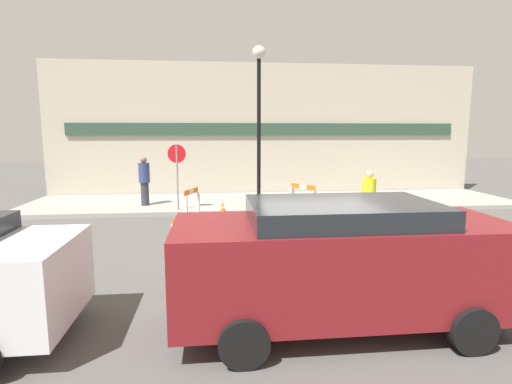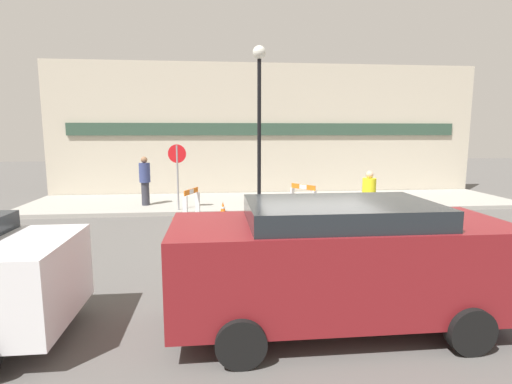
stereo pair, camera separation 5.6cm
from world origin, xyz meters
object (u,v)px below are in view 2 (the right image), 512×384
streetlamp_post (259,105)px  stop_sign (177,166)px  person_worker (369,201)px  person_pedestrian (145,179)px  parked_car_1 (339,258)px

streetlamp_post → stop_sign: bearing=-171.7°
person_worker → person_pedestrian: bearing=-19.5°
streetlamp_post → parked_car_1: bearing=-88.9°
person_worker → parked_car_1: parked_car_1 is taller
streetlamp_post → parked_car_1: streetlamp_post is taller
streetlamp_post → person_pedestrian: streetlamp_post is taller
stop_sign → parked_car_1: bearing=120.9°
person_worker → person_pedestrian: (-6.45, 4.14, 0.15)m
parked_car_1 → streetlamp_post: bearing=91.1°
person_pedestrian → streetlamp_post: bearing=-168.9°
streetlamp_post → stop_sign: (-2.72, -0.40, -1.99)m
person_worker → streetlamp_post: bearing=-41.6°
streetlamp_post → person_pedestrian: size_ratio=3.14×
person_pedestrian → parked_car_1: (4.11, -9.02, -0.06)m
streetlamp_post → person_worker: bearing=-54.7°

